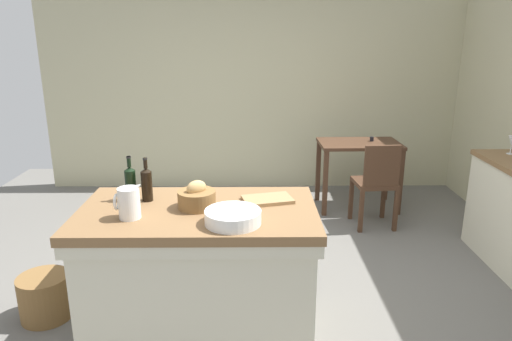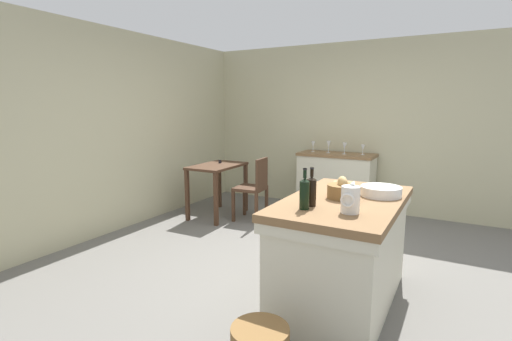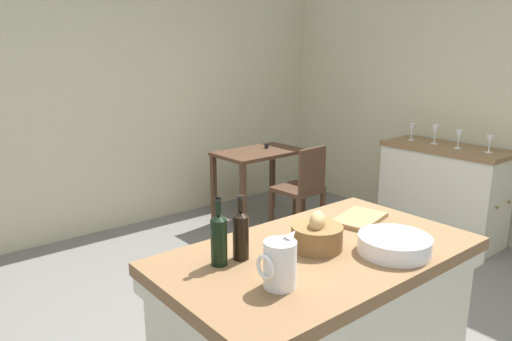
% 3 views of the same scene
% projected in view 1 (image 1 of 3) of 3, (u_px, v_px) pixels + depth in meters
% --- Properties ---
extents(ground_plane, '(6.76, 6.76, 0.00)m').
position_uv_depth(ground_plane, '(258.00, 285.00, 3.76)').
color(ground_plane, '#66635E').
extents(wall_back, '(5.32, 0.12, 2.60)m').
position_uv_depth(wall_back, '(256.00, 87.00, 5.88)').
color(wall_back, '#B7B28E').
rests_on(wall_back, ground).
extents(island_table, '(1.51, 0.86, 0.89)m').
position_uv_depth(island_table, '(200.00, 267.00, 3.06)').
color(island_table, brown).
rests_on(island_table, ground).
extents(writing_desk, '(0.91, 0.58, 0.82)m').
position_uv_depth(writing_desk, '(359.00, 153.00, 5.27)').
color(writing_desk, '#472D1E').
rests_on(writing_desk, ground).
extents(wooden_chair, '(0.43, 0.43, 0.91)m').
position_uv_depth(wooden_chair, '(376.00, 182.00, 4.75)').
color(wooden_chair, '#472D1E').
rests_on(wooden_chair, ground).
extents(pitcher, '(0.17, 0.13, 0.23)m').
position_uv_depth(pitcher, '(129.00, 203.00, 2.77)').
color(pitcher, white).
rests_on(pitcher, island_table).
extents(wash_bowl, '(0.33, 0.33, 0.08)m').
position_uv_depth(wash_bowl, '(233.00, 217.00, 2.71)').
color(wash_bowl, white).
rests_on(wash_bowl, island_table).
extents(bread_basket, '(0.24, 0.24, 0.18)m').
position_uv_depth(bread_basket, '(197.00, 198.00, 2.95)').
color(bread_basket, brown).
rests_on(bread_basket, island_table).
extents(cutting_board, '(0.36, 0.27, 0.02)m').
position_uv_depth(cutting_board, '(268.00, 199.00, 3.07)').
color(cutting_board, '#99754C').
rests_on(cutting_board, island_table).
extents(wine_bottle_dark, '(0.07, 0.07, 0.29)m').
position_uv_depth(wine_bottle_dark, '(147.00, 183.00, 3.06)').
color(wine_bottle_dark, black).
rests_on(wine_bottle_dark, island_table).
extents(wine_bottle_amber, '(0.07, 0.07, 0.30)m').
position_uv_depth(wine_bottle_amber, '(131.00, 183.00, 3.07)').
color(wine_bottle_amber, black).
rests_on(wine_bottle_amber, island_table).
extents(wine_glass_right, '(0.07, 0.07, 0.17)m').
position_uv_depth(wine_glass_right, '(512.00, 142.00, 4.15)').
color(wine_glass_right, white).
rests_on(wine_glass_right, side_cabinet).
extents(wicker_hamper, '(0.36, 0.36, 0.32)m').
position_uv_depth(wicker_hamper, '(45.00, 297.00, 3.30)').
color(wicker_hamper, brown).
rests_on(wicker_hamper, ground).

